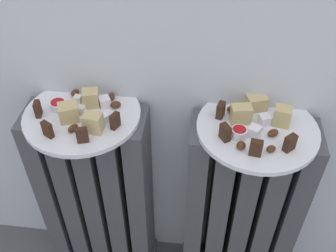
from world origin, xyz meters
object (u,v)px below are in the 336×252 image
object	(u,v)px
radiator_left	(99,200)
jam_bowl_right	(239,132)
radiator_right	(240,214)
jam_bowl_left	(58,105)
plate_left	(82,115)
plate_right	(257,129)
fork	(259,133)

from	to	relation	value
radiator_left	jam_bowl_right	bearing A→B (deg)	-5.88
radiator_right	jam_bowl_left	distance (m)	0.59
plate_left	jam_bowl_left	world-z (taller)	jam_bowl_left
plate_right	jam_bowl_left	distance (m)	0.48
plate_right	radiator_left	bearing A→B (deg)	180.00
plate_left	fork	size ratio (longest dim) A/B	3.08
plate_right	jam_bowl_left	world-z (taller)	jam_bowl_left
fork	jam_bowl_right	bearing A→B (deg)	-163.01
radiator_right	radiator_left	bearing A→B (deg)	180.00
radiator_left	fork	xyz separation A→B (m)	(0.42, -0.02, 0.34)
plate_right	jam_bowl_right	xyz separation A→B (m)	(-0.05, -0.04, 0.02)
radiator_right	fork	world-z (taller)	fork
plate_right	fork	distance (m)	0.03
radiator_left	jam_bowl_left	bearing A→B (deg)	168.96
radiator_right	fork	size ratio (longest dim) A/B	7.00
plate_right	jam_bowl_right	distance (m)	0.06
radiator_left	plate_left	bearing A→B (deg)	0.00
radiator_left	plate_right	world-z (taller)	plate_right
radiator_left	fork	world-z (taller)	fork
plate_right	radiator_right	bearing A→B (deg)	0.00
jam_bowl_left	plate_left	bearing A→B (deg)	-11.04
radiator_left	plate_right	distance (m)	0.53
radiator_left	plate_right	bearing A→B (deg)	0.00
jam_bowl_left	fork	size ratio (longest dim) A/B	0.44
plate_left	jam_bowl_left	xyz separation A→B (m)	(-0.06, 0.01, 0.02)
radiator_left	jam_bowl_left	distance (m)	0.35
jam_bowl_left	jam_bowl_right	distance (m)	0.44
radiator_left	jam_bowl_right	distance (m)	0.51
jam_bowl_left	jam_bowl_right	bearing A→B (deg)	-6.62
plate_right	jam_bowl_left	xyz separation A→B (m)	(-0.48, 0.01, 0.02)
radiator_right	jam_bowl_left	bearing A→B (deg)	178.57
radiator_left	plate_left	world-z (taller)	plate_left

